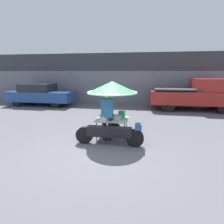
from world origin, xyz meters
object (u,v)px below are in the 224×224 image
at_px(parked_car, 41,94).
at_px(potted_plant, 11,96).
at_px(vendor_motorcycle_cart, 112,96).
at_px(pickup_truck, 195,95).
at_px(vendor_person, 107,114).

xyz_separation_m(parked_car, potted_plant, (-3.09, 0.93, -0.30)).
xyz_separation_m(vendor_motorcycle_cart, pickup_truck, (4.15, 5.43, -0.57)).
xyz_separation_m(vendor_person, potted_plant, (-8.82, 6.40, -0.46)).
relative_size(vendor_motorcycle_cart, pickup_truck, 0.43).
distance_m(parked_car, pickup_truck, 10.02).
relative_size(vendor_person, potted_plant, 1.94).
height_order(vendor_person, parked_car, vendor_person).
distance_m(pickup_truck, potted_plant, 13.15).
bearing_deg(pickup_truck, vendor_person, -127.62).
bearing_deg(parked_car, potted_plant, 163.33).
bearing_deg(vendor_person, potted_plant, 144.02).
bearing_deg(parked_car, vendor_person, -43.72).
bearing_deg(vendor_motorcycle_cart, vendor_person, -133.90).
xyz_separation_m(vendor_person, parked_car, (-5.73, 5.48, -0.17)).
bearing_deg(parked_car, vendor_motorcycle_cart, -42.26).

